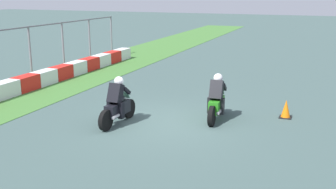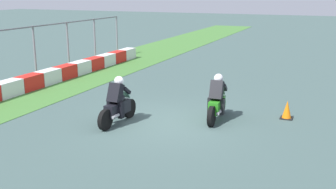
{
  "view_description": "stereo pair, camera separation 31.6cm",
  "coord_description": "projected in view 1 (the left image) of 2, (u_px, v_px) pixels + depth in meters",
  "views": [
    {
      "loc": [
        -11.72,
        -4.7,
        4.14
      ],
      "look_at": [
        0.16,
        -0.02,
        0.9
      ],
      "focal_mm": 44.49,
      "sensor_mm": 36.0,
      "label": 1
    },
    {
      "loc": [
        -11.61,
        -4.99,
        4.14
      ],
      "look_at": [
        0.16,
        -0.02,
        0.9
      ],
      "focal_mm": 44.49,
      "sensor_mm": 36.0,
      "label": 2
    }
  ],
  "objects": [
    {
      "name": "ground_plane",
      "position": [
        166.0,
        123.0,
        13.26
      ],
      "size": [
        120.0,
        120.0,
        0.0
      ],
      "primitive_type": "plane",
      "color": "#3F5552"
    },
    {
      "name": "traffic_cone",
      "position": [
        286.0,
        109.0,
        13.74
      ],
      "size": [
        0.4,
        0.4,
        0.6
      ],
      "color": "black",
      "rests_on": "ground_plane"
    },
    {
      "name": "rider_lane_a",
      "position": [
        217.0,
        101.0,
        13.47
      ],
      "size": [
        2.04,
        0.55,
        1.51
      ],
      "rotation": [
        0.0,
        0.0,
        0.05
      ],
      "color": "black",
      "rests_on": "ground_plane"
    },
    {
      "name": "rider_lane_b",
      "position": [
        118.0,
        105.0,
        13.02
      ],
      "size": [
        2.04,
        0.55,
        1.51
      ],
      "rotation": [
        0.0,
        0.0,
        -0.05
      ],
      "color": "black",
      "rests_on": "ground_plane"
    }
  ]
}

